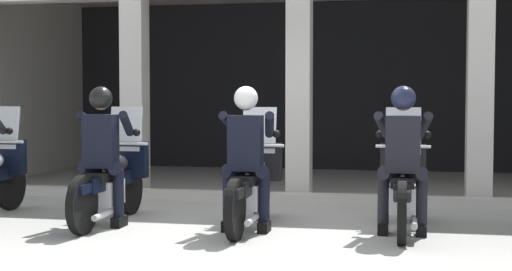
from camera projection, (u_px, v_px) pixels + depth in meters
ground_plane at (291, 193)px, 11.25m from camera, size 80.00×80.00×0.00m
station_building at (319, 53)px, 13.17m from camera, size 11.22×4.87×3.54m
kerb_strip at (294, 197)px, 10.36m from camera, size 10.72×0.24×0.12m
motorcycle_left at (112, 180)px, 8.65m from camera, size 0.62×2.04×1.35m
police_officer_left at (102, 144)px, 8.35m from camera, size 0.63×0.61×1.58m
motorcycle_center at (252, 183)px, 8.32m from camera, size 0.62×2.04×1.35m
police_officer_center at (246, 146)px, 8.02m from camera, size 0.63×0.61×1.58m
motorcycle_right at (403, 185)px, 8.13m from camera, size 0.62×2.04×1.35m
police_officer_right at (403, 147)px, 7.83m from camera, size 0.63×0.61×1.58m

